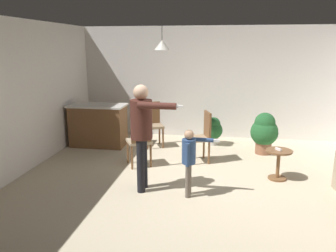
{
  "coord_description": "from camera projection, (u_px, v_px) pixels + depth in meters",
  "views": [
    {
      "loc": [
        0.32,
        -5.17,
        2.25
      ],
      "look_at": [
        -0.52,
        -0.02,
        1.0
      ],
      "focal_mm": 36.23,
      "sensor_mm": 36.0,
      "label": 1
    }
  ],
  "objects": [
    {
      "name": "potted_plant_by_wall",
      "position": [
        213.0,
        130.0,
        7.79
      ],
      "size": [
        0.42,
        0.42,
        0.64
      ],
      "color": "#B7B2AD",
      "rests_on": "ground"
    },
    {
      "name": "wall_left",
      "position": [
        12.0,
        100.0,
        5.72
      ],
      "size": [
        0.1,
        6.4,
        2.7
      ],
      "primitive_type": "cube",
      "color": "silver",
      "rests_on": "ground"
    },
    {
      "name": "dining_chair_by_counter",
      "position": [
        153.0,
        122.0,
        7.66
      ],
      "size": [
        0.55,
        0.55,
        1.0
      ],
      "rotation": [
        0.0,
        0.0,
        3.55
      ],
      "color": "brown",
      "rests_on": "ground"
    },
    {
      "name": "wall_back",
      "position": [
        210.0,
        83.0,
        8.29
      ],
      "size": [
        6.4,
        0.1,
        2.7
      ],
      "primitive_type": "cube",
      "color": "silver",
      "rests_on": "ground"
    },
    {
      "name": "side_table_by_couch",
      "position": [
        278.0,
        161.0,
        5.76
      ],
      "size": [
        0.44,
        0.44,
        0.52
      ],
      "color": "brown",
      "rests_on": "ground"
    },
    {
      "name": "spare_remote_on_table",
      "position": [
        278.0,
        149.0,
        5.71
      ],
      "size": [
        0.1,
        0.13,
        0.04
      ],
      "primitive_type": "cube",
      "rotation": [
        0.0,
        0.0,
        0.6
      ],
      "color": "white",
      "rests_on": "side_table_by_couch"
    },
    {
      "name": "person_child",
      "position": [
        189.0,
        156.0,
        5.04
      ],
      "size": [
        0.56,
        0.3,
        1.04
      ],
      "rotation": [
        0.0,
        0.0,
        -1.62
      ],
      "color": "#60564C",
      "rests_on": "ground"
    },
    {
      "name": "kitchen_counter",
      "position": [
        98.0,
        125.0,
        7.69
      ],
      "size": [
        1.26,
        0.66,
        0.95
      ],
      "color": "brown",
      "rests_on": "ground"
    },
    {
      "name": "person_adult",
      "position": [
        142.0,
        126.0,
        5.17
      ],
      "size": [
        0.82,
        0.5,
        1.68
      ],
      "rotation": [
        0.0,
        0.0,
        -1.59
      ],
      "color": "black",
      "rests_on": "ground"
    },
    {
      "name": "ceiling_light_pendant",
      "position": [
        162.0,
        45.0,
        6.85
      ],
      "size": [
        0.32,
        0.32,
        0.55
      ],
      "color": "silver"
    },
    {
      "name": "dining_chair_near_wall",
      "position": [
        140.0,
        139.0,
        6.32
      ],
      "size": [
        0.57,
        0.57,
        1.0
      ],
      "rotation": [
        0.0,
        0.0,
        0.49
      ],
      "color": "brown",
      "rests_on": "ground"
    },
    {
      "name": "dining_chair_centre_back",
      "position": [
        202.0,
        135.0,
        6.6
      ],
      "size": [
        0.54,
        0.54,
        1.0
      ],
      "rotation": [
        0.0,
        0.0,
        1.91
      ],
      "color": "brown",
      "rests_on": "ground"
    },
    {
      "name": "ground",
      "position": [
        200.0,
        186.0,
        5.53
      ],
      "size": [
        7.68,
        7.68,
        0.0
      ],
      "primitive_type": "plane",
      "color": "beige"
    },
    {
      "name": "potted_plant_corner",
      "position": [
        264.0,
        131.0,
        7.11
      ],
      "size": [
        0.58,
        0.58,
        0.88
      ],
      "color": "brown",
      "rests_on": "ground"
    }
  ]
}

